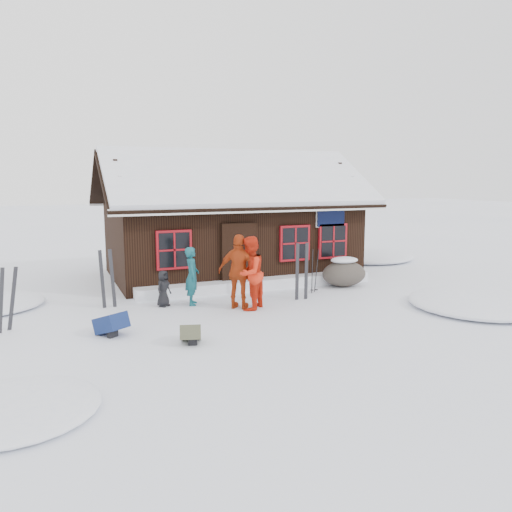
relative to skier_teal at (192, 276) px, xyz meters
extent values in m
plane|color=white|center=(0.92, -1.20, -0.79)|extent=(120.00, 120.00, 0.00)
cube|color=black|center=(2.42, 3.80, 0.46)|extent=(8.00, 5.00, 2.50)
cube|color=black|center=(2.42, 2.32, 2.56)|extent=(8.90, 3.14, 1.88)
cube|color=black|center=(2.42, 5.27, 2.56)|extent=(8.90, 3.14, 1.88)
cube|color=white|center=(2.42, 2.32, 2.70)|extent=(8.72, 3.07, 1.86)
cube|color=white|center=(2.42, 5.27, 2.70)|extent=(8.72, 3.07, 1.86)
cube|color=white|center=(2.42, 3.80, 3.43)|extent=(8.81, 0.22, 0.14)
cube|color=silver|center=(2.42, 0.85, 1.69)|extent=(8.90, 0.10, 0.20)
cube|color=black|center=(1.82, 1.25, 0.21)|extent=(1.00, 0.10, 2.00)
cube|color=black|center=(5.02, 1.22, 1.36)|extent=(1.00, 0.06, 0.60)
cube|color=maroon|center=(-0.18, 1.24, 0.56)|extent=(1.04, 0.10, 1.14)
cube|color=black|center=(-0.18, 1.20, 0.56)|extent=(0.90, 0.04, 1.00)
cube|color=maroon|center=(3.72, 1.24, 0.56)|extent=(1.04, 0.10, 1.14)
cube|color=black|center=(3.72, 1.20, 0.56)|extent=(0.90, 0.04, 1.00)
cube|color=maroon|center=(5.12, 1.24, 0.56)|extent=(1.04, 0.10, 1.14)
cube|color=black|center=(5.12, 1.20, 0.56)|extent=(0.90, 0.04, 1.00)
cube|color=white|center=(2.42, 1.05, -0.61)|extent=(7.60, 0.60, 0.35)
ellipsoid|color=white|center=(6.92, -3.20, -0.79)|extent=(3.60, 3.60, 0.43)
ellipsoid|color=white|center=(-4.08, -5.20, -0.79)|extent=(2.40, 2.40, 0.29)
ellipsoid|color=white|center=(8.92, 4.80, -0.79)|extent=(4.00, 4.00, 0.48)
imported|color=#125059|center=(0.00, 0.00, 0.00)|extent=(0.53, 0.66, 1.58)
imported|color=red|center=(1.24, -1.07, 0.17)|extent=(1.18, 1.17, 1.92)
imported|color=#AC3711|center=(1.03, -0.88, 0.19)|extent=(1.20, 1.09, 1.96)
imported|color=black|center=(-0.76, 0.11, -0.30)|extent=(0.57, 0.54, 0.98)
ellipsoid|color=#514A41|center=(5.07, 0.43, -0.39)|extent=(1.45, 1.09, 0.80)
ellipsoid|color=white|center=(5.07, 0.43, -0.05)|extent=(0.92, 0.66, 0.20)
cube|color=black|center=(-4.56, -0.76, -0.09)|extent=(0.23, 0.24, 1.49)
cube|color=black|center=(-4.33, -0.66, -0.09)|extent=(0.32, 0.06, 1.49)
cube|color=black|center=(-2.28, 0.53, -0.04)|extent=(0.15, 0.07, 1.60)
cube|color=black|center=(-2.01, 0.56, -0.04)|extent=(0.16, 0.06, 1.60)
cube|color=black|center=(2.86, -0.61, -0.01)|extent=(0.11, 0.04, 1.66)
cube|color=black|center=(3.13, -0.64, -0.01)|extent=(0.11, 0.05, 1.66)
cylinder|color=black|center=(3.68, 0.00, -0.15)|extent=(0.10, 0.12, 1.35)
cylinder|color=black|center=(3.83, 0.00, -0.15)|extent=(0.10, 0.12, 1.35)
cube|color=navy|center=(-2.35, -1.91, -0.61)|extent=(0.76, 0.81, 0.35)
cube|color=#494A35|center=(-0.91, -3.12, -0.64)|extent=(0.56, 0.65, 0.30)
camera|label=1|loc=(-3.49, -12.81, 2.58)|focal=35.00mm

